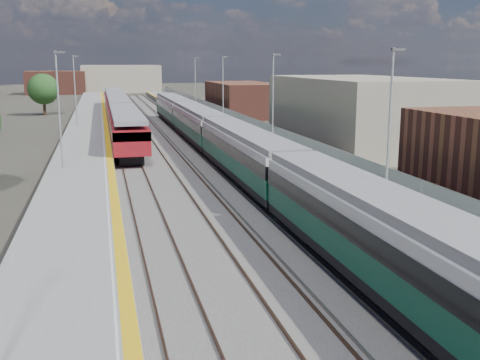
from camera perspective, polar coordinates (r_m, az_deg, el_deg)
name	(u,v)px	position (r m, az deg, el deg)	size (l,w,h in m)	color
ground	(183,144)	(54.87, -5.81, 3.65)	(320.00, 320.00, 0.00)	#47443A
ballast_bed	(157,141)	(57.06, -8.41, 3.93)	(10.50, 155.00, 0.06)	#565451
tracks	(161,138)	(58.76, -7.99, 4.25)	(8.96, 160.00, 0.17)	#4C3323
platform_right	(230,134)	(58.18, -1.00, 4.71)	(4.70, 155.00, 8.52)	slate
platform_left	(87,138)	(56.75, -15.29, 4.10)	(4.30, 155.00, 8.52)	slate
buildings	(52,49)	(142.79, -18.58, 12.47)	(72.00, 185.50, 40.00)	brown
green_train	(218,135)	(45.50, -2.26, 4.62)	(2.65, 73.96, 2.92)	black
red_train	(119,110)	(69.62, -12.22, 6.92)	(2.79, 56.64, 3.52)	black
tree_c	(43,89)	(89.03, -19.36, 8.71)	(4.54, 4.54, 6.15)	#382619
tree_d	(311,92)	(81.74, 7.23, 8.90)	(4.29, 4.29, 5.82)	#382619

